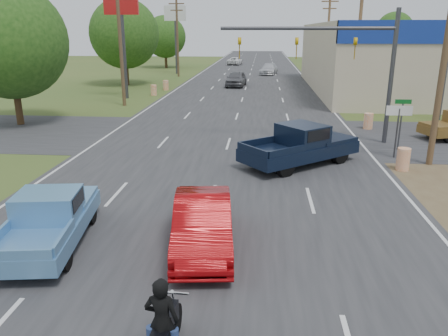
# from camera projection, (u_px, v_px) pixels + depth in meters

# --- Properties ---
(main_road) EXTENTS (15.00, 180.00, 0.02)m
(main_road) POSITION_uv_depth(u_px,v_px,m) (246.00, 88.00, 46.52)
(main_road) COLOR #2D2D30
(main_road) RESTS_ON ground
(cross_road) EXTENTS (120.00, 10.00, 0.02)m
(cross_road) POSITION_uv_depth(u_px,v_px,m) (231.00, 135.00, 25.61)
(cross_road) COLOR #2D2D30
(cross_road) RESTS_ON ground
(utility_pole_1) EXTENTS (2.00, 0.28, 10.00)m
(utility_pole_1) POSITION_uv_depth(u_px,v_px,m) (446.00, 45.00, 18.48)
(utility_pole_1) COLOR #4C3823
(utility_pole_1) RESTS_ON ground
(utility_pole_2) EXTENTS (2.00, 0.28, 10.00)m
(utility_pole_2) POSITION_uv_depth(u_px,v_px,m) (359.00, 38.00, 35.59)
(utility_pole_2) COLOR #4C3823
(utility_pole_2) RESTS_ON ground
(utility_pole_3) EXTENTS (2.00, 0.28, 10.00)m
(utility_pole_3) POSITION_uv_depth(u_px,v_px,m) (328.00, 36.00, 52.69)
(utility_pole_3) COLOR #4C3823
(utility_pole_3) RESTS_ON ground
(utility_pole_5) EXTENTS (2.00, 0.28, 10.00)m
(utility_pole_5) POSITION_uv_depth(u_px,v_px,m) (120.00, 38.00, 34.31)
(utility_pole_5) COLOR #4C3823
(utility_pole_5) RESTS_ON ground
(utility_pole_6) EXTENTS (2.00, 0.28, 10.00)m
(utility_pole_6) POSITION_uv_depth(u_px,v_px,m) (177.00, 35.00, 57.11)
(utility_pole_6) COLOR #4C3823
(utility_pole_6) RESTS_ON ground
(tree_0) EXTENTS (7.14, 7.14, 8.84)m
(tree_0) POSITION_uv_depth(u_px,v_px,m) (9.00, 41.00, 27.09)
(tree_0) COLOR #422D19
(tree_0) RESTS_ON ground
(tree_1) EXTENTS (7.56, 7.56, 9.36)m
(tree_1) POSITION_uv_depth(u_px,v_px,m) (124.00, 34.00, 47.86)
(tree_1) COLOR #422D19
(tree_1) RESTS_ON ground
(tree_2) EXTENTS (6.72, 6.72, 8.32)m
(tree_2) POSITION_uv_depth(u_px,v_px,m) (165.00, 37.00, 70.91)
(tree_2) COLOR #422D19
(tree_2) RESTS_ON ground
(tree_5) EXTENTS (7.98, 7.98, 9.88)m
(tree_5) POSITION_uv_depth(u_px,v_px,m) (394.00, 31.00, 94.54)
(tree_5) COLOR #422D19
(tree_5) RESTS_ON ground
(tree_6) EXTENTS (8.82, 8.82, 10.92)m
(tree_6) POSITION_uv_depth(u_px,v_px,m) (124.00, 28.00, 99.30)
(tree_6) COLOR #422D19
(tree_6) RESTS_ON ground
(barrel_0) EXTENTS (0.56, 0.56, 1.00)m
(barrel_0) POSITION_uv_depth(u_px,v_px,m) (403.00, 159.00, 19.11)
(barrel_0) COLOR orange
(barrel_0) RESTS_ON ground
(barrel_1) EXTENTS (0.56, 0.56, 1.00)m
(barrel_1) POSITION_uv_depth(u_px,v_px,m) (368.00, 121.00, 27.15)
(barrel_1) COLOR orange
(barrel_1) RESTS_ON ground
(barrel_2) EXTENTS (0.56, 0.56, 1.00)m
(barrel_2) POSITION_uv_depth(u_px,v_px,m) (154.00, 90.00, 41.37)
(barrel_2) COLOR orange
(barrel_2) RESTS_ON ground
(barrel_3) EXTENTS (0.56, 0.56, 1.00)m
(barrel_3) POSITION_uv_depth(u_px,v_px,m) (166.00, 85.00, 45.15)
(barrel_3) COLOR orange
(barrel_3) RESTS_ON ground
(pole_sign_left_near) EXTENTS (3.00, 0.35, 9.20)m
(pole_sign_left_near) POSITION_uv_depth(u_px,v_px,m) (122.00, 15.00, 37.63)
(pole_sign_left_near) COLOR #3F3F44
(pole_sign_left_near) RESTS_ON ground
(pole_sign_left_far) EXTENTS (3.00, 0.35, 9.20)m
(pole_sign_left_far) POSITION_uv_depth(u_px,v_px,m) (175.00, 21.00, 60.44)
(pole_sign_left_far) COLOR #3F3F44
(pole_sign_left_far) RESTS_ON ground
(lane_sign) EXTENTS (1.20, 0.08, 2.52)m
(lane_sign) POSITION_uv_depth(u_px,v_px,m) (398.00, 119.00, 20.57)
(lane_sign) COLOR #3F3F44
(lane_sign) RESTS_ON ground
(street_name_sign) EXTENTS (0.80, 0.08, 2.61)m
(street_name_sign) POSITION_uv_depth(u_px,v_px,m) (401.00, 119.00, 22.03)
(street_name_sign) COLOR #3F3F44
(street_name_sign) RESTS_ON ground
(signal_mast) EXTENTS (9.12, 0.40, 7.00)m
(signal_mast) POSITION_uv_depth(u_px,v_px,m) (341.00, 52.00, 22.74)
(signal_mast) COLOR #3F3F44
(signal_mast) RESTS_ON ground
(red_convertible) EXTENTS (2.08, 4.63, 1.48)m
(red_convertible) POSITION_uv_depth(u_px,v_px,m) (203.00, 224.00, 12.16)
(red_convertible) COLOR #96060A
(red_convertible) RESTS_ON ground
(rider) EXTENTS (0.65, 0.44, 1.72)m
(rider) POSITION_uv_depth(u_px,v_px,m) (162.00, 326.00, 7.76)
(rider) COLOR black
(rider) RESTS_ON ground
(blue_pickup) EXTENTS (2.49, 4.96, 1.58)m
(blue_pickup) POSITION_uv_depth(u_px,v_px,m) (50.00, 218.00, 12.41)
(blue_pickup) COLOR black
(blue_pickup) RESTS_ON ground
(navy_pickup) EXTENTS (5.71, 5.25, 1.87)m
(navy_pickup) POSITION_uv_depth(u_px,v_px,m) (302.00, 144.00, 19.84)
(navy_pickup) COLOR black
(navy_pickup) RESTS_ON ground
(distant_car_grey) EXTENTS (2.33, 5.02, 1.66)m
(distant_car_grey) POSITION_uv_depth(u_px,v_px,m) (236.00, 79.00, 47.97)
(distant_car_grey) COLOR #5A5A5F
(distant_car_grey) RESTS_ON ground
(distant_car_silver) EXTENTS (2.84, 5.25, 1.45)m
(distant_car_silver) POSITION_uv_depth(u_px,v_px,m) (269.00, 69.00, 61.12)
(distant_car_silver) COLOR silver
(distant_car_silver) RESTS_ON ground
(distant_car_white) EXTENTS (2.78, 5.00, 1.32)m
(distant_car_white) POSITION_uv_depth(u_px,v_px,m) (235.00, 61.00, 78.65)
(distant_car_white) COLOR white
(distant_car_white) RESTS_ON ground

